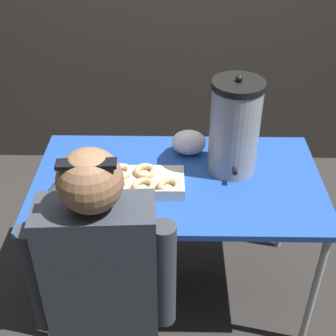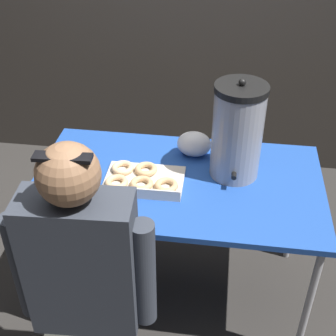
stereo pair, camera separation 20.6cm
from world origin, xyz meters
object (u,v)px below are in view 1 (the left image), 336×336
object	(u,v)px
coffee_urn	(235,127)
person_seated	(105,301)
cell_phone	(56,193)
donut_box	(142,181)

from	to	relation	value
coffee_urn	person_seated	xyz separation A→B (m)	(-0.51, -0.68, -0.34)
coffee_urn	cell_phone	bearing A→B (deg)	-164.94
donut_box	coffee_urn	size ratio (longest dim) A/B	0.78
coffee_urn	donut_box	bearing A→B (deg)	-161.47
cell_phone	person_seated	size ratio (longest dim) A/B	0.13
coffee_urn	person_seated	world-z (taller)	person_seated
donut_box	person_seated	bearing A→B (deg)	-101.88
cell_phone	person_seated	distance (m)	0.55
donut_box	coffee_urn	world-z (taller)	coffee_urn
coffee_urn	cell_phone	world-z (taller)	coffee_urn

